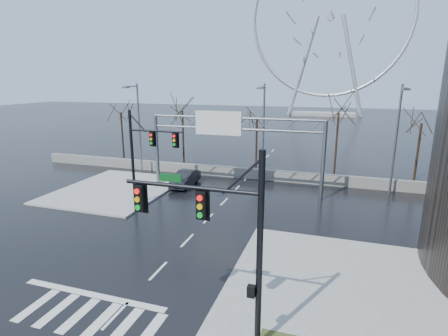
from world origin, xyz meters
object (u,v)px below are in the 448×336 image
at_px(signal_mast_near, 224,230).
at_px(ferris_wheel, 330,23).
at_px(sign_gantry, 230,138).
at_px(signal_mast_far, 144,150).
at_px(car, 185,178).

xyz_separation_m(signal_mast_near, ferris_wheel, (-0.14, 99.04, 21.26)).
height_order(signal_mast_near, sign_gantry, signal_mast_near).
height_order(signal_mast_near, signal_mast_far, same).
bearing_deg(signal_mast_near, signal_mast_far, 130.26).
xyz_separation_m(sign_gantry, car, (-4.80, 0.40, -4.42)).
xyz_separation_m(signal_mast_far, car, (0.69, 6.40, -4.07)).
relative_size(signal_mast_near, ferris_wheel, 0.16).
bearing_deg(car, ferris_wheel, 81.71).
distance_m(signal_mast_near, sign_gantry, 19.79).
distance_m(signal_mast_near, signal_mast_far, 17.03).
bearing_deg(sign_gantry, car, 175.19).
bearing_deg(sign_gantry, ferris_wheel, 86.16).
bearing_deg(signal_mast_far, car, 83.85).
height_order(ferris_wheel, car, ferris_wheel).
xyz_separation_m(signal_mast_near, sign_gantry, (-5.52, 19.00, 0.31)).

